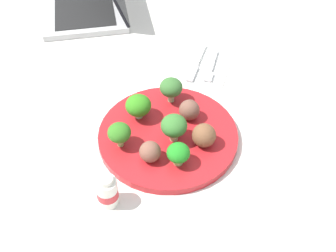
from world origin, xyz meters
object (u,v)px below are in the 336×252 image
object	(u,v)px
knife	(196,64)
meatball_front_left	(204,135)
broccoli_floret_back_right	(178,153)
broccoli_floret_near_rim	(171,88)
broccoli_floret_far_rim	(138,106)
yogurt_bottle	(107,191)
meatball_near_rim	(189,110)
broccoli_floret_mid_left	(174,126)
broccoli_floret_back_left	(119,133)
fork	(211,67)
napkin	(204,65)
meatball_far_rim	(150,152)
plate	(168,136)

from	to	relation	value
knife	meatball_front_left	bearing A→B (deg)	17.81
broccoli_floret_back_right	broccoli_floret_near_rim	xyz separation A→B (m)	(-0.16, -0.06, 0.01)
broccoli_floret_far_rim	yogurt_bottle	world-z (taller)	broccoli_floret_far_rim
meatball_front_left	meatball_near_rim	world-z (taller)	meatball_front_left
broccoli_floret_mid_left	knife	size ratio (longest dim) A/B	0.40
broccoli_floret_back_left	meatball_near_rim	xyz separation A→B (m)	(-0.11, 0.11, -0.01)
broccoli_floret_far_rim	meatball_front_left	bearing A→B (deg)	77.36
broccoli_floret_mid_left	meatball_front_left	distance (m)	0.06
yogurt_bottle	broccoli_floret_near_rim	bearing A→B (deg)	173.01
broccoli_floret_far_rim	meatball_front_left	world-z (taller)	broccoli_floret_far_rim
broccoli_floret_far_rim	broccoli_floret_mid_left	distance (m)	0.09
broccoli_floret_back_right	fork	bearing A→B (deg)	-178.06
meatball_near_rim	broccoli_floret_far_rim	bearing A→B (deg)	-73.65
broccoli_floret_near_rim	meatball_near_rim	size ratio (longest dim) A/B	1.33
meatball_near_rim	napkin	distance (m)	0.20
broccoli_floret_far_rim	yogurt_bottle	size ratio (longest dim) A/B	0.78
meatball_far_rim	yogurt_bottle	xyz separation A→B (m)	(0.10, -0.04, -0.01)
broccoli_floret_near_rim	yogurt_bottle	world-z (taller)	broccoli_floret_near_rim
meatball_near_rim	napkin	bearing A→B (deg)	-175.25
broccoli_floret_back_right	broccoli_floret_mid_left	bearing A→B (deg)	-155.73
meatball_front_left	knife	world-z (taller)	meatball_front_left
napkin	fork	bearing A→B (deg)	66.65
meatball_front_left	fork	xyz separation A→B (m)	(-0.25, -0.04, -0.03)
meatball_front_left	napkin	size ratio (longest dim) A/B	0.28
napkin	knife	xyz separation A→B (m)	(0.01, -0.02, 0.00)
meatball_front_left	meatball_near_rim	size ratio (longest dim) A/B	1.10
meatball_far_rim	napkin	world-z (taller)	meatball_far_rim
meatball_far_rim	broccoli_floret_far_rim	bearing A→B (deg)	-149.40
meatball_far_rim	meatball_front_left	bearing A→B (deg)	128.04
meatball_far_rim	yogurt_bottle	bearing A→B (deg)	-22.91
meatball_front_left	meatball_near_rim	bearing A→B (deg)	-143.22
plate	napkin	bearing A→B (deg)	177.26
broccoli_floret_near_rim	fork	world-z (taller)	broccoli_floret_near_rim
broccoli_floret_far_rim	broccoli_floret_mid_left	size ratio (longest dim) A/B	0.92
broccoli_floret_near_rim	yogurt_bottle	distance (m)	0.27
broccoli_floret_mid_left	meatball_far_rim	xyz separation A→B (m)	(0.06, -0.03, -0.02)
meatball_front_left	broccoli_floret_mid_left	bearing A→B (deg)	-84.75
napkin	yogurt_bottle	size ratio (longest dim) A/B	2.48
broccoli_floret_back_right	knife	bearing A→B (deg)	-171.43
broccoli_floret_far_rim	napkin	bearing A→B (deg)	159.75
napkin	fork	world-z (taller)	fork
meatball_far_rim	plate	bearing A→B (deg)	170.94
broccoli_floret_mid_left	broccoli_floret_back_left	bearing A→B (deg)	-64.24
broccoli_floret_near_rim	knife	xyz separation A→B (m)	(-0.15, 0.02, -0.04)
meatball_near_rim	meatball_far_rim	bearing A→B (deg)	-17.24
broccoli_floret_back_left	meatball_front_left	size ratio (longest dim) A/B	1.12
broccoli_floret_back_right	meatball_front_left	world-z (taller)	same
fork	broccoli_floret_back_left	bearing A→B (deg)	-19.97
meatball_near_rim	yogurt_bottle	size ratio (longest dim) A/B	0.62
broccoli_floret_far_rim	fork	size ratio (longest dim) A/B	0.44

